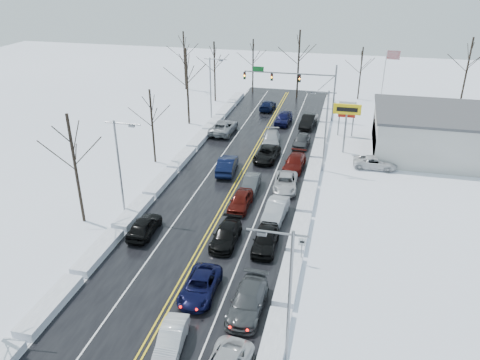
% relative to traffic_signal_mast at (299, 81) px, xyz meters
% --- Properties ---
extents(ground, '(160.00, 160.00, 0.00)m').
position_rel_traffic_signal_mast_xyz_m(ground, '(-3.45, -27.99, -5.48)').
color(ground, white).
rests_on(ground, ground).
extents(road_surface, '(14.00, 84.00, 0.01)m').
position_rel_traffic_signal_mast_xyz_m(road_surface, '(-3.45, -25.99, -5.47)').
color(road_surface, black).
rests_on(road_surface, ground).
extents(snow_bank_left, '(1.47, 72.00, 0.60)m').
position_rel_traffic_signal_mast_xyz_m(snow_bank_left, '(-11.05, -25.99, -5.48)').
color(snow_bank_left, white).
rests_on(snow_bank_left, ground).
extents(snow_bank_right, '(1.47, 72.00, 0.60)m').
position_rel_traffic_signal_mast_xyz_m(snow_bank_right, '(4.15, -25.99, -5.48)').
color(snow_bank_right, white).
rests_on(snow_bank_right, ground).
extents(traffic_signal_mast, '(13.28, 0.39, 8.00)m').
position_rel_traffic_signal_mast_xyz_m(traffic_signal_mast, '(0.00, 0.00, 0.00)').
color(traffic_signal_mast, slate).
rests_on(traffic_signal_mast, ground).
extents(tires_plus_sign, '(3.20, 0.34, 6.00)m').
position_rel_traffic_signal_mast_xyz_m(tires_plus_sign, '(7.05, -12.00, -0.49)').
color(tires_plus_sign, slate).
rests_on(tires_plus_sign, ground).
extents(used_vehicles_sign, '(2.20, 0.22, 4.65)m').
position_rel_traffic_signal_mast_xyz_m(used_vehicles_sign, '(7.05, -5.99, -2.16)').
color(used_vehicles_sign, slate).
rests_on(used_vehicles_sign, ground).
extents(speed_limit_sign, '(0.55, 0.09, 2.35)m').
position_rel_traffic_signal_mast_xyz_m(speed_limit_sign, '(4.75, -35.99, -3.84)').
color(speed_limit_sign, slate).
rests_on(speed_limit_sign, ground).
extents(flagpole, '(1.87, 1.20, 10.00)m').
position_rel_traffic_signal_mast_xyz_m(flagpole, '(11.72, 2.01, 0.45)').
color(flagpole, silver).
rests_on(flagpole, ground).
extents(dealership_building, '(20.40, 12.40, 5.30)m').
position_rel_traffic_signal_mast_xyz_m(dealership_building, '(20.53, -9.99, -2.82)').
color(dealership_building, '#BAB9B4').
rests_on(dealership_building, ground).
extents(streetlight_se, '(3.20, 0.25, 9.00)m').
position_rel_traffic_signal_mast_xyz_m(streetlight_se, '(4.85, -45.99, -0.17)').
color(streetlight_se, slate).
rests_on(streetlight_se, ground).
extents(streetlight_ne, '(3.20, 0.25, 9.00)m').
position_rel_traffic_signal_mast_xyz_m(streetlight_ne, '(4.85, -17.99, -0.17)').
color(streetlight_ne, slate).
rests_on(streetlight_ne, ground).
extents(streetlight_sw, '(3.20, 0.25, 9.00)m').
position_rel_traffic_signal_mast_xyz_m(streetlight_sw, '(-11.74, -31.99, -0.17)').
color(streetlight_sw, slate).
rests_on(streetlight_sw, ground).
extents(streetlight_nw, '(3.20, 0.25, 9.00)m').
position_rel_traffic_signal_mast_xyz_m(streetlight_nw, '(-11.74, -3.99, -0.17)').
color(streetlight_nw, slate).
rests_on(streetlight_nw, ground).
extents(tree_left_b, '(4.00, 4.00, 10.00)m').
position_rel_traffic_signal_mast_xyz_m(tree_left_b, '(-14.95, -33.99, 1.51)').
color(tree_left_b, '#2D231C').
rests_on(tree_left_b, ground).
extents(tree_left_c, '(3.40, 3.40, 8.50)m').
position_rel_traffic_signal_mast_xyz_m(tree_left_c, '(-13.95, -19.99, 0.46)').
color(tree_left_c, '#2D231C').
rests_on(tree_left_c, ground).
extents(tree_left_d, '(4.20, 4.20, 10.50)m').
position_rel_traffic_signal_mast_xyz_m(tree_left_d, '(-14.65, -5.99, 1.86)').
color(tree_left_d, '#2D231C').
rests_on(tree_left_d, ground).
extents(tree_left_e, '(3.80, 3.80, 9.50)m').
position_rel_traffic_signal_mast_xyz_m(tree_left_e, '(-14.25, 6.01, 1.16)').
color(tree_left_e, '#2D231C').
rests_on(tree_left_e, ground).
extents(tree_far_a, '(4.00, 4.00, 10.00)m').
position_rel_traffic_signal_mast_xyz_m(tree_far_a, '(-21.45, 12.01, 1.51)').
color(tree_far_a, '#2D231C').
rests_on(tree_far_a, ground).
extents(tree_far_b, '(3.60, 3.60, 9.00)m').
position_rel_traffic_signal_mast_xyz_m(tree_far_b, '(-9.45, 13.01, 0.81)').
color(tree_far_b, '#2D231C').
rests_on(tree_far_b, ground).
extents(tree_far_c, '(4.40, 4.40, 11.00)m').
position_rel_traffic_signal_mast_xyz_m(tree_far_c, '(-1.45, 11.01, 2.21)').
color(tree_far_c, '#2D231C').
rests_on(tree_far_c, ground).
extents(tree_far_d, '(3.40, 3.40, 8.50)m').
position_rel_traffic_signal_mast_xyz_m(tree_far_d, '(8.55, 12.51, 0.46)').
color(tree_far_d, '#2D231C').
rests_on(tree_far_d, ground).
extents(tree_far_e, '(4.20, 4.20, 10.50)m').
position_rel_traffic_signal_mast_xyz_m(tree_far_e, '(24.55, 13.01, 1.86)').
color(tree_far_e, '#2D231C').
rests_on(tree_far_e, ground).
extents(queued_car_1, '(1.86, 4.20, 1.34)m').
position_rel_traffic_signal_mast_xyz_m(queued_car_1, '(-1.85, -46.39, -5.48)').
color(queued_car_1, silver).
rests_on(queued_car_1, ground).
extents(queued_car_2, '(2.35, 4.93, 1.36)m').
position_rel_traffic_signal_mast_xyz_m(queued_car_2, '(-1.71, -41.20, -5.48)').
color(queued_car_2, black).
rests_on(queued_car_2, ground).
extents(queued_car_3, '(1.98, 4.82, 1.40)m').
position_rel_traffic_signal_mast_xyz_m(queued_car_3, '(-1.63, -34.44, -5.48)').
color(queued_car_3, black).
rests_on(queued_car_3, ground).
extents(queued_car_4, '(1.87, 4.47, 1.51)m').
position_rel_traffic_signal_mast_xyz_m(queued_car_4, '(-1.84, -28.41, -5.48)').
color(queued_car_4, '#470E09').
rests_on(queued_car_4, ground).
extents(queued_car_5, '(1.60, 4.26, 1.39)m').
position_rel_traffic_signal_mast_xyz_m(queued_car_5, '(-1.68, -24.38, -5.48)').
color(queued_car_5, '#3F4244').
rests_on(queued_car_5, ground).
extents(queued_car_6, '(2.72, 5.35, 1.45)m').
position_rel_traffic_signal_mast_xyz_m(queued_car_6, '(-1.52, -16.40, -5.48)').
color(queued_car_6, black).
rests_on(queued_car_6, ground).
extents(queued_car_7, '(2.74, 5.43, 1.51)m').
position_rel_traffic_signal_mast_xyz_m(queued_car_7, '(-1.88, -11.35, -5.48)').
color(queued_car_7, '#A4A6AC').
rests_on(queued_car_7, ground).
extents(queued_car_8, '(2.31, 4.99, 1.66)m').
position_rel_traffic_signal_mast_xyz_m(queued_car_8, '(-1.59, -3.04, -5.48)').
color(queued_car_8, black).
rests_on(queued_car_8, ground).
extents(queued_car_11, '(2.28, 5.32, 1.53)m').
position_rel_traffic_signal_mast_xyz_m(queued_car_11, '(1.91, -42.06, -5.48)').
color(queued_car_11, '#3F4244').
rests_on(queued_car_11, ground).
extents(queued_car_12, '(2.00, 4.72, 1.59)m').
position_rel_traffic_signal_mast_xyz_m(queued_car_12, '(1.66, -34.45, -5.48)').
color(queued_car_12, black).
rests_on(queued_car_12, ground).
extents(queued_car_13, '(2.00, 4.93, 1.59)m').
position_rel_traffic_signal_mast_xyz_m(queued_car_13, '(1.71, -29.52, -5.48)').
color(queued_car_13, '#ACAFB5').
rests_on(queued_car_13, ground).
extents(queued_car_14, '(2.75, 5.25, 1.41)m').
position_rel_traffic_signal_mast_xyz_m(queued_car_14, '(1.68, -23.42, -5.48)').
color(queued_car_14, '#BCBBBE').
rests_on(queued_car_14, ground).
extents(queued_car_15, '(2.36, 5.18, 1.47)m').
position_rel_traffic_signal_mast_xyz_m(queued_car_15, '(1.94, -18.10, -5.48)').
color(queued_car_15, '#480D09').
rests_on(queued_car_15, ground).
extents(queued_car_16, '(2.13, 4.56, 1.51)m').
position_rel_traffic_signal_mast_xyz_m(queued_car_16, '(1.91, -11.17, -5.48)').
color(queued_car_16, '#3A3C3E').
rests_on(queued_car_16, ground).
extents(queued_car_17, '(2.26, 5.21, 1.66)m').
position_rel_traffic_signal_mast_xyz_m(queued_car_17, '(1.98, -3.49, -5.48)').
color(queued_car_17, black).
rests_on(queued_car_17, ground).
extents(oncoming_car_0, '(2.29, 5.35, 1.71)m').
position_rel_traffic_signal_mast_xyz_m(oncoming_car_0, '(-5.14, -20.77, -5.48)').
color(oncoming_car_0, black).
rests_on(oncoming_car_0, ground).
extents(oncoming_car_1, '(3.01, 6.19, 1.70)m').
position_rel_traffic_signal_mast_xyz_m(oncoming_car_1, '(-8.84, -8.66, -5.48)').
color(oncoming_car_1, '#929499').
rests_on(oncoming_car_1, ground).
extents(oncoming_car_2, '(2.11, 4.86, 1.39)m').
position_rel_traffic_signal_mast_xyz_m(oncoming_car_2, '(-5.00, 3.19, -5.48)').
color(oncoming_car_2, black).
rests_on(oncoming_car_2, ground).
extents(oncoming_car_3, '(1.97, 4.64, 1.56)m').
position_rel_traffic_signal_mast_xyz_m(oncoming_car_3, '(-8.73, -34.76, -5.48)').
color(oncoming_car_3, black).
rests_on(oncoming_car_3, ground).
extents(parked_car_0, '(4.86, 2.27, 1.35)m').
position_rel_traffic_signal_mast_xyz_m(parked_car_0, '(10.69, -15.96, -5.48)').
color(parked_car_0, silver).
rests_on(parked_car_0, ground).
extents(parked_car_1, '(2.82, 5.70, 1.59)m').
position_rel_traffic_signal_mast_xyz_m(parked_car_1, '(13.47, -12.85, -5.48)').
color(parked_car_1, '#3A3C3E').
rests_on(parked_car_1, ground).
extents(parked_car_2, '(2.13, 4.47, 1.47)m').
position_rel_traffic_signal_mast_xyz_m(parked_car_2, '(11.66, -7.01, -5.48)').
color(parked_car_2, black).
rests_on(parked_car_2, ground).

